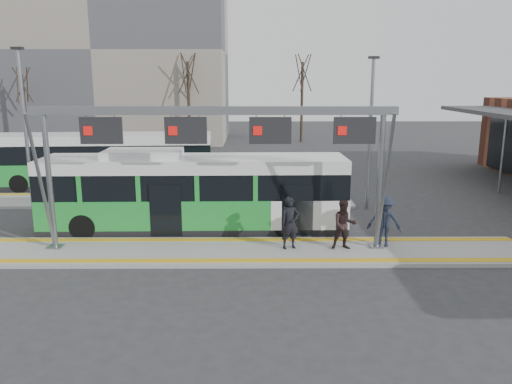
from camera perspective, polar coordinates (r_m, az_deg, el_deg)
ground at (r=18.55m, az=-3.09°, el=-7.03°), size 120.00×120.00×0.00m
platform_main at (r=18.53m, az=-3.09°, el=-6.81°), size 22.00×3.00×0.15m
platform_second at (r=26.63m, az=-10.90°, el=-0.95°), size 20.00×3.00×0.15m
tactile_main at (r=18.50m, az=-3.09°, el=-6.57°), size 22.00×2.65×0.02m
tactile_second at (r=27.72m, az=-10.49°, el=-0.22°), size 20.00×0.35×0.02m
gantry at (r=17.85m, az=-4.33°, el=6.37°), size 13.00×1.68×5.20m
apartment_block at (r=55.56m, az=-16.48°, el=15.25°), size 24.50×12.50×18.40m
hero_bus at (r=21.09m, az=-7.08°, el=-0.21°), size 12.59×2.87×3.45m
bg_bus_green at (r=30.77m, az=-17.07°, el=3.37°), size 12.83×3.47×3.17m
bg_bus_blue at (r=34.22m, az=-23.55°, el=3.45°), size 10.72×2.43×2.79m
passenger_a at (r=18.40m, az=3.89°, el=-3.56°), size 0.81×0.66×1.93m
passenger_b at (r=18.57m, az=10.05°, el=-3.71°), size 0.94×0.75×1.85m
passenger_c at (r=19.22m, az=14.46°, el=-3.24°), size 1.40×1.06×1.92m
tree_left at (r=46.98m, az=-7.78°, el=13.22°), size 1.40×1.40×8.94m
tree_mid at (r=51.69m, az=5.33°, el=13.34°), size 1.40×1.40×9.08m
tree_far at (r=49.93m, az=-25.13°, el=10.96°), size 1.40×1.40×7.60m
lamp_west at (r=24.77m, az=-24.84°, el=6.47°), size 0.50×0.25×7.66m
lamp_east at (r=24.79m, az=12.93°, el=6.95°), size 0.50×0.25×7.34m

